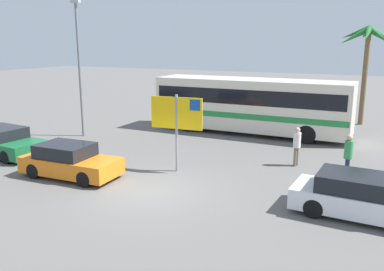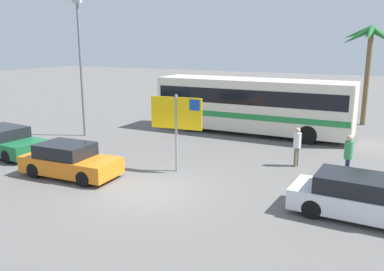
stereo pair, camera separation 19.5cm
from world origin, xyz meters
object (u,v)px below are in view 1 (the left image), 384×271
(ferry_sign, at_px, (178,116))
(pedestrian_crossing_lot, at_px, (348,153))
(bus_front_coach, at_px, (251,103))
(car_green, at_px, (3,142))
(pedestrian_by_bus, at_px, (297,143))
(car_white, at_px, (360,197))
(car_orange, at_px, (70,161))

(ferry_sign, bearing_deg, pedestrian_crossing_lot, 10.14)
(pedestrian_crossing_lot, bearing_deg, bus_front_coach, -62.45)
(car_green, bearing_deg, pedestrian_by_bus, 23.39)
(car_white, distance_m, car_green, 15.69)
(pedestrian_crossing_lot, bearing_deg, car_orange, 8.22)
(bus_front_coach, relative_size, car_green, 2.64)
(ferry_sign, height_order, pedestrian_by_bus, ferry_sign)
(car_green, bearing_deg, bus_front_coach, 51.96)
(ferry_sign, distance_m, pedestrian_by_bus, 5.31)
(car_orange, relative_size, car_green, 0.94)
(car_white, height_order, car_green, same)
(bus_front_coach, bearing_deg, pedestrian_crossing_lot, -46.99)
(car_white, relative_size, pedestrian_by_bus, 2.47)
(car_white, distance_m, car_orange, 10.70)
(bus_front_coach, bearing_deg, car_orange, -110.01)
(ferry_sign, xyz_separation_m, car_green, (-8.59, -1.47, -1.69))
(car_green, bearing_deg, pedestrian_crossing_lot, 17.05)
(bus_front_coach, distance_m, pedestrian_by_bus, 6.67)
(bus_front_coach, relative_size, pedestrian_by_bus, 6.61)
(car_white, bearing_deg, car_orange, -172.05)
(pedestrian_by_bus, bearing_deg, car_white, -40.00)
(ferry_sign, height_order, car_green, ferry_sign)
(pedestrian_crossing_lot, bearing_deg, car_green, -2.88)
(car_green, distance_m, pedestrian_crossing_lot, 15.36)
(ferry_sign, xyz_separation_m, pedestrian_crossing_lot, (6.40, 1.87, -1.24))
(bus_front_coach, xyz_separation_m, pedestrian_by_bus, (3.85, -5.40, -0.78))
(car_orange, distance_m, pedestrian_by_bus, 9.49)
(ferry_sign, xyz_separation_m, car_white, (7.10, -1.48, -1.69))
(car_white, bearing_deg, pedestrian_by_bus, 125.62)
(car_orange, distance_m, pedestrian_crossing_lot, 10.87)
(ferry_sign, height_order, car_white, ferry_sign)
(car_orange, bearing_deg, bus_front_coach, 67.31)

